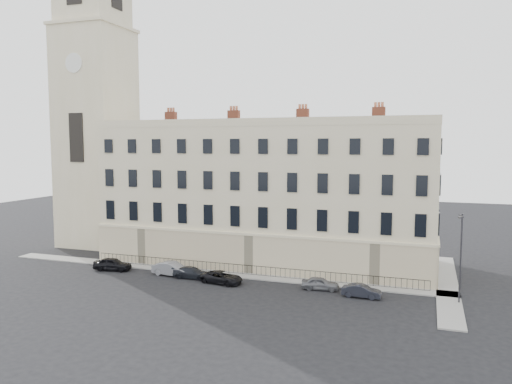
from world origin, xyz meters
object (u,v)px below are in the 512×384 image
car_f (361,291)px  car_b (172,269)px  car_d (222,277)px  car_c (192,273)px  streetlamp (461,254)px  car_a (113,264)px  car_e (320,283)px

car_f → car_b: bearing=89.4°
car_d → car_f: size_ratio=1.21×
car_c → streetlamp: bearing=-92.9°
car_a → car_d: 12.78m
car_c → car_e: (12.79, 0.32, 0.02)m
car_a → car_e: 22.06m
car_c → car_f: size_ratio=1.13×
streetlamp → car_c: bearing=169.3°
car_e → streetlamp: (11.71, -0.23, 3.61)m
car_d → car_e: size_ratio=1.21×
car_b → car_a: bearing=97.4°
car_a → car_f: bearing=-100.7°
car_d → car_e: car_e is taller
car_d → car_e: bearing=-75.2°
car_b → car_f: size_ratio=1.23×
car_b → car_e: car_b is taller
car_f → car_a: bearing=90.6°
car_e → car_f: (3.84, -1.07, -0.02)m
car_a → car_d: car_a is taller
car_b → car_e: 15.13m
car_a → car_c: 9.28m
car_c → car_d: (3.49, -0.67, 0.02)m
car_d → streetlamp: streetlamp is taller
car_a → car_d: size_ratio=0.96×
car_f → streetlamp: size_ratio=0.45×
car_d → car_a: bearing=95.5°
car_e → car_f: 3.99m
car_f → streetlamp: bearing=-81.5°
car_c → car_f: bearing=-95.7°
car_c → car_a: bearing=86.5°
car_a → car_b: car_b is taller
car_a → streetlamp: (33.77, 0.05, 3.52)m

